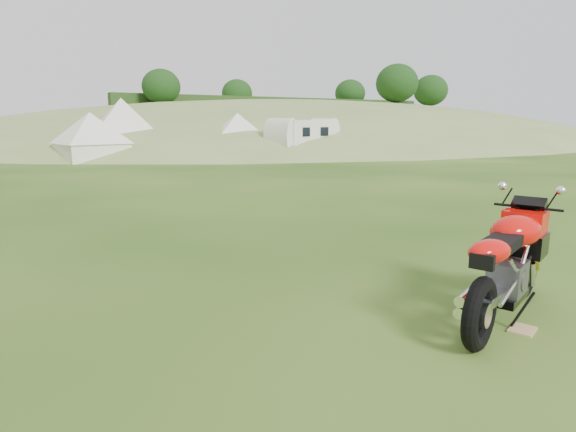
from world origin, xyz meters
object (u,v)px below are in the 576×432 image
tent_mid (123,129)px  tent_right (238,134)px  tent_left (91,136)px  plywood_board (522,330)px  caravan (303,138)px  sport_motorcycle (509,257)px

tent_mid → tent_right: size_ratio=1.20×
tent_left → tent_mid: (2.12, 2.78, 0.24)m
tent_right → plywood_board: bearing=-96.2°
tent_mid → caravan: bearing=-33.0°
plywood_board → caravan: size_ratio=0.06×
plywood_board → tent_mid: tent_mid is taller
tent_left → plywood_board: bearing=-100.5°
tent_left → tent_mid: size_ratio=0.83×
sport_motorcycle → tent_right: size_ratio=0.76×
tent_mid → caravan: 9.95m
plywood_board → tent_left: 22.42m
tent_mid → plywood_board: bearing=-90.0°
tent_mid → tent_right: bearing=-28.7°
tent_left → caravan: size_ratio=0.66×
sport_motorcycle → tent_right: tent_right is taller
sport_motorcycle → tent_left: (-0.05, 22.13, 0.57)m
plywood_board → tent_mid: (2.15, 25.17, 1.45)m
plywood_board → tent_mid: bearing=85.1°
tent_right → caravan: 3.66m
tent_mid → tent_left: bearing=-122.6°
sport_motorcycle → caravan: caravan is taller
sport_motorcycle → caravan: (9.93, 18.82, 0.35)m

